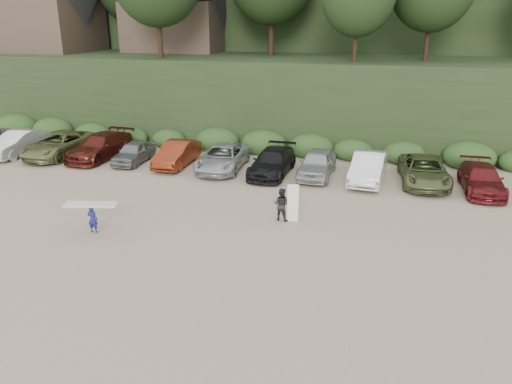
# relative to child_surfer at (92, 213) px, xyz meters

# --- Properties ---
(ground) EXTENTS (120.00, 120.00, 0.00)m
(ground) POSITION_rel_child_surfer_xyz_m (5.81, 0.38, -0.92)
(ground) COLOR tan
(ground) RESTS_ON ground
(parked_cars) EXTENTS (34.28, 6.04, 1.63)m
(parked_cars) POSITION_rel_child_surfer_xyz_m (0.92, 10.48, -0.15)
(parked_cars) COLOR #99999D
(parked_cars) RESTS_ON ground
(child_surfer) EXTENTS (2.34, 1.14, 1.35)m
(child_surfer) POSITION_rel_child_surfer_xyz_m (0.00, 0.00, 0.00)
(child_surfer) COLOR navy
(child_surfer) RESTS_ON ground
(adult_surfer) EXTENTS (1.25, 0.70, 1.84)m
(adult_surfer) POSITION_rel_child_surfer_xyz_m (7.68, 3.46, -0.13)
(adult_surfer) COLOR black
(adult_surfer) RESTS_ON ground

